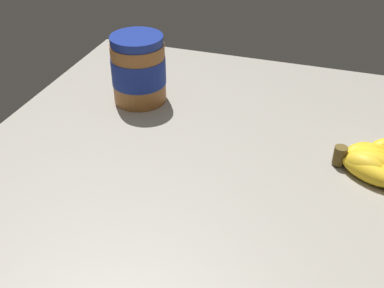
% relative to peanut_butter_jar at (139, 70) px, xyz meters
% --- Properties ---
extents(ground_plane, '(0.92, 0.75, 0.05)m').
position_rel_peanut_butter_jar_xyz_m(ground_plane, '(-0.20, -0.18, -0.09)').
color(ground_plane, gray).
extents(peanut_butter_jar, '(0.10, 0.10, 0.13)m').
position_rel_peanut_butter_jar_xyz_m(peanut_butter_jar, '(0.00, 0.00, 0.00)').
color(peanut_butter_jar, '#9E602D').
rests_on(peanut_butter_jar, ground_plane).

